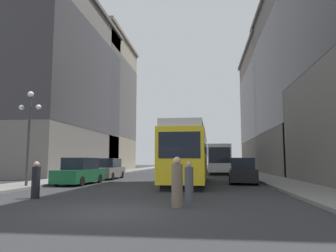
% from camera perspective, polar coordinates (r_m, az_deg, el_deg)
% --- Properties ---
extents(ground_plane, '(200.00, 200.00, 0.00)m').
position_cam_1_polar(ground_plane, '(10.33, -10.54, -15.42)').
color(ground_plane, '#303033').
extents(sidewalk_left, '(2.94, 120.00, 0.15)m').
position_cam_1_polar(sidewalk_left, '(51.06, -6.01, -8.13)').
color(sidewalk_left, gray).
rests_on(sidewalk_left, ground).
extents(sidewalk_right, '(2.94, 120.00, 0.15)m').
position_cam_1_polar(sidewalk_right, '(50.05, 13.28, -8.03)').
color(sidewalk_right, gray).
rests_on(sidewalk_right, ground).
extents(streetcar, '(2.79, 12.36, 3.89)m').
position_cam_1_polar(streetcar, '(22.12, 3.67, -5.19)').
color(streetcar, black).
rests_on(streetcar, ground).
extents(transit_bus, '(2.70, 11.58, 3.45)m').
position_cam_1_polar(transit_bus, '(39.42, 9.28, -5.87)').
color(transit_bus, black).
rests_on(transit_bus, ground).
extents(parked_car_left_near, '(2.04, 4.93, 1.82)m').
position_cam_1_polar(parked_car_left_near, '(22.30, -16.03, -8.20)').
color(parked_car_left_near, black).
rests_on(parked_car_left_near, ground).
extents(parked_car_left_mid, '(1.91, 4.94, 1.82)m').
position_cam_1_polar(parked_car_left_mid, '(28.16, -11.02, -7.90)').
color(parked_car_left_mid, black).
rests_on(parked_car_left_mid, ground).
extents(parked_car_right_far, '(2.09, 4.45, 1.82)m').
position_cam_1_polar(parked_car_right_far, '(22.88, 13.65, -8.22)').
color(parked_car_right_far, black).
rests_on(parked_car_right_far, ground).
extents(pedestrian_crossing_near, '(0.36, 0.36, 1.59)m').
position_cam_1_polar(pedestrian_crossing_near, '(12.85, 3.93, -10.39)').
color(pedestrian_crossing_near, '#4C4C56').
rests_on(pedestrian_crossing_near, ground).
extents(pedestrian_crossing_far, '(0.40, 0.40, 1.77)m').
position_cam_1_polar(pedestrian_crossing_far, '(10.95, 1.69, -10.67)').
color(pedestrian_crossing_far, '#6B5B4C').
rests_on(pedestrian_crossing_far, ground).
extents(pedestrian_on_sidewalk, '(0.36, 0.36, 1.59)m').
position_cam_1_polar(pedestrian_on_sidewalk, '(14.69, -23.34, -9.38)').
color(pedestrian_on_sidewalk, black).
rests_on(pedestrian_on_sidewalk, ground).
extents(lamp_post_left_near, '(1.41, 0.36, 5.68)m').
position_cam_1_polar(lamp_post_left_near, '(20.32, -24.36, 0.47)').
color(lamp_post_left_near, '#333338').
rests_on(lamp_post_left_near, sidewalk_left).
extents(building_left_corner, '(13.50, 16.50, 21.85)m').
position_cam_1_polar(building_left_corner, '(52.62, -14.76, 4.32)').
color(building_left_corner, gray).
rests_on(building_left_corner, ground).
extents(building_left_midblock, '(15.71, 21.30, 20.79)m').
position_cam_1_polar(building_left_midblock, '(40.99, -23.34, 6.88)').
color(building_left_midblock, slate).
rests_on(building_left_midblock, ground).
extents(building_right_corner, '(13.97, 18.73, 19.82)m').
position_cam_1_polar(building_right_corner, '(53.49, 21.57, 3.24)').
color(building_right_corner, slate).
rests_on(building_right_corner, ground).
extents(building_right_far, '(11.82, 16.18, 20.29)m').
position_cam_1_polar(building_right_far, '(38.64, 25.81, 7.40)').
color(building_right_far, slate).
rests_on(building_right_far, ground).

